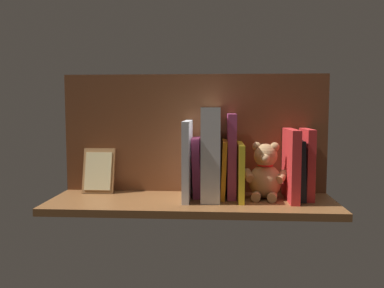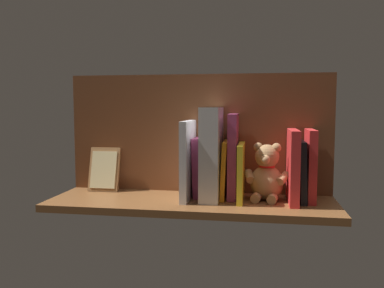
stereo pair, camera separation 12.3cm
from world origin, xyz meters
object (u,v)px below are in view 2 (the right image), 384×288
at_px(book_0, 310,165).
at_px(picture_frame_leaning, 104,169).
at_px(teddy_bear, 267,175).
at_px(dictionary_thick_white, 212,153).

bearing_deg(book_0, picture_frame_leaning, -3.45).
height_order(book_0, teddy_bear, book_0).
bearing_deg(book_0, teddy_bear, 5.78).
bearing_deg(teddy_bear, picture_frame_leaning, 4.00).
distance_m(book_0, dictionary_thick_white, 0.30).
bearing_deg(picture_frame_leaning, teddy_bear, 174.36).
height_order(book_0, picture_frame_leaning, book_0).
distance_m(book_0, teddy_bear, 0.13).
xyz_separation_m(book_0, teddy_bear, (0.13, 0.01, -0.03)).
height_order(book_0, dictionary_thick_white, dictionary_thick_white).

